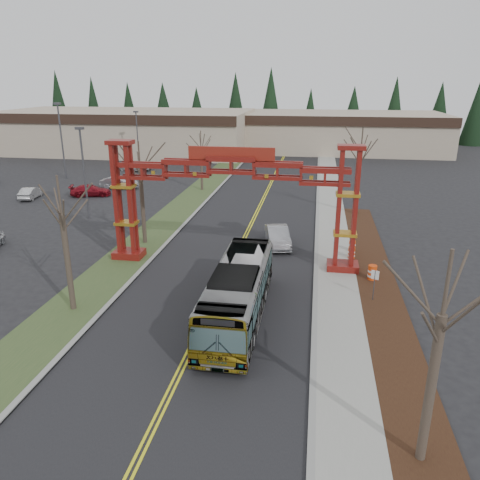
% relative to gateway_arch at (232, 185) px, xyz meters
% --- Properties ---
extents(ground, '(200.00, 200.00, 0.00)m').
position_rel_gateway_arch_xyz_m(ground, '(-0.00, -18.00, -5.98)').
color(ground, black).
rests_on(ground, ground).
extents(road, '(12.00, 110.00, 0.02)m').
position_rel_gateway_arch_xyz_m(road, '(-0.00, 7.00, -5.97)').
color(road, black).
rests_on(road, ground).
extents(lane_line_left, '(0.12, 100.00, 0.01)m').
position_rel_gateway_arch_xyz_m(lane_line_left, '(-0.12, 7.00, -5.96)').
color(lane_line_left, yellow).
rests_on(lane_line_left, road).
extents(lane_line_right, '(0.12, 100.00, 0.01)m').
position_rel_gateway_arch_xyz_m(lane_line_right, '(0.12, 7.00, -5.96)').
color(lane_line_right, yellow).
rests_on(lane_line_right, road).
extents(curb_right, '(0.30, 110.00, 0.15)m').
position_rel_gateway_arch_xyz_m(curb_right, '(6.15, 7.00, -5.91)').
color(curb_right, gray).
rests_on(curb_right, ground).
extents(sidewalk_right, '(2.60, 110.00, 0.14)m').
position_rel_gateway_arch_xyz_m(sidewalk_right, '(7.60, 7.00, -5.91)').
color(sidewalk_right, gray).
rests_on(sidewalk_right, ground).
extents(landscape_strip, '(2.60, 50.00, 0.12)m').
position_rel_gateway_arch_xyz_m(landscape_strip, '(10.20, -8.00, -5.92)').
color(landscape_strip, black).
rests_on(landscape_strip, ground).
extents(grass_median, '(4.00, 110.00, 0.08)m').
position_rel_gateway_arch_xyz_m(grass_median, '(-8.00, 7.00, -5.94)').
color(grass_median, '#334A25').
rests_on(grass_median, ground).
extents(curb_left, '(0.30, 110.00, 0.15)m').
position_rel_gateway_arch_xyz_m(curb_left, '(-6.15, 7.00, -5.91)').
color(curb_left, gray).
rests_on(curb_left, ground).
extents(gateway_arch, '(18.20, 1.60, 8.90)m').
position_rel_gateway_arch_xyz_m(gateway_arch, '(0.00, 0.00, 0.00)').
color(gateway_arch, '#5E0F0C').
rests_on(gateway_arch, ground).
extents(retail_building_west, '(46.00, 22.30, 7.50)m').
position_rel_gateway_arch_xyz_m(retail_building_west, '(-30.00, 53.96, -2.22)').
color(retail_building_west, tan).
rests_on(retail_building_west, ground).
extents(retail_building_east, '(38.00, 20.30, 7.00)m').
position_rel_gateway_arch_xyz_m(retail_building_east, '(10.00, 61.95, -2.47)').
color(retail_building_east, tan).
rests_on(retail_building_east, ground).
extents(conifer_treeline, '(116.10, 5.60, 13.00)m').
position_rel_gateway_arch_xyz_m(conifer_treeline, '(0.25, 74.00, 0.50)').
color(conifer_treeline, black).
rests_on(conifer_treeline, ground).
extents(transit_bus, '(2.72, 11.64, 3.24)m').
position_rel_gateway_arch_xyz_m(transit_bus, '(1.82, -8.11, -4.36)').
color(transit_bus, '#B3B5BC').
rests_on(transit_bus, ground).
extents(silver_sedan, '(2.70, 5.08, 1.59)m').
position_rel_gateway_arch_xyz_m(silver_sedan, '(2.98, 4.58, -5.19)').
color(silver_sedan, '#A5A8AD').
rests_on(silver_sedan, ground).
extents(parked_car_near_b, '(2.04, 4.20, 1.33)m').
position_rel_gateway_arch_xyz_m(parked_car_near_b, '(-26.36, 16.20, -5.32)').
color(parked_car_near_b, '#B9B9B9').
rests_on(parked_car_near_b, ground).
extents(parked_car_mid_a, '(4.94, 3.12, 1.33)m').
position_rel_gateway_arch_xyz_m(parked_car_mid_a, '(-20.14, 18.40, -5.31)').
color(parked_car_mid_a, maroon).
rests_on(parked_car_mid_a, ground).
extents(parked_car_far_a, '(4.59, 1.63, 1.51)m').
position_rel_gateway_arch_xyz_m(parked_car_far_a, '(-18.44, 22.75, -5.23)').
color(parked_car_far_a, '#9C9EA3').
rests_on(parked_car_far_a, ground).
extents(parked_car_far_b, '(5.47, 3.64, 1.39)m').
position_rel_gateway_arch_xyz_m(parked_car_far_b, '(-21.05, 34.70, -5.29)').
color(parked_car_far_b, white).
rests_on(parked_car_far_b, ground).
extents(bare_tree_median_near, '(3.33, 3.33, 8.06)m').
position_rel_gateway_arch_xyz_m(bare_tree_median_near, '(-8.00, -8.64, -0.16)').
color(bare_tree_median_near, '#382D26').
rests_on(bare_tree_median_near, ground).
extents(bare_tree_median_mid, '(3.37, 3.37, 8.40)m').
position_rel_gateway_arch_xyz_m(bare_tree_median_mid, '(-8.00, 3.45, 0.15)').
color(bare_tree_median_mid, '#382D26').
rests_on(bare_tree_median_mid, ground).
extents(bare_tree_median_far, '(3.12, 3.12, 7.20)m').
position_rel_gateway_arch_xyz_m(bare_tree_median_far, '(-8.00, 23.52, -0.87)').
color(bare_tree_median_far, '#382D26').
rests_on(bare_tree_median_far, ground).
extents(bare_tree_right_near, '(3.40, 3.40, 8.06)m').
position_rel_gateway_arch_xyz_m(bare_tree_right_near, '(10.00, -17.46, -0.20)').
color(bare_tree_right_near, '#382D26').
rests_on(bare_tree_right_near, ground).
extents(bare_tree_right_far, '(3.52, 3.52, 8.65)m').
position_rel_gateway_arch_xyz_m(bare_tree_right_far, '(10.00, 15.31, 0.30)').
color(bare_tree_right_far, '#382D26').
rests_on(bare_tree_right_far, ground).
extents(light_pole_near, '(0.76, 0.38, 8.81)m').
position_rel_gateway_arch_xyz_m(light_pole_near, '(-15.98, 9.50, -0.89)').
color(light_pole_near, '#3F3F44').
rests_on(light_pole_near, ground).
extents(light_pole_mid, '(0.88, 0.44, 10.09)m').
position_rel_gateway_arch_xyz_m(light_pole_mid, '(-28.29, 27.57, -0.14)').
color(light_pole_mid, '#3F3F44').
rests_on(light_pole_mid, ground).
extents(light_pole_far, '(0.73, 0.36, 8.40)m').
position_rel_gateway_arch_xyz_m(light_pole_far, '(-21.91, 38.76, -1.12)').
color(light_pole_far, '#3F3F44').
rests_on(light_pole_far, ground).
extents(street_sign, '(0.44, 0.23, 2.05)m').
position_rel_gateway_arch_xyz_m(street_sign, '(9.64, -4.67, -4.51)').
color(street_sign, '#3F3F44').
rests_on(street_sign, ground).
extents(barrel_south, '(0.60, 0.60, 1.12)m').
position_rel_gateway_arch_xyz_m(barrel_south, '(9.89, -1.47, -5.42)').
color(barrel_south, '#DF3E0C').
rests_on(barrel_south, ground).
extents(barrel_mid, '(0.52, 0.52, 0.97)m').
position_rel_gateway_arch_xyz_m(barrel_mid, '(8.76, 2.36, -5.50)').
color(barrel_mid, '#DF3E0C').
rests_on(barrel_mid, ground).
extents(barrel_north, '(0.52, 0.52, 0.97)m').
position_rel_gateway_arch_xyz_m(barrel_north, '(8.90, 3.98, -5.50)').
color(barrel_north, '#DF3E0C').
rests_on(barrel_north, ground).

